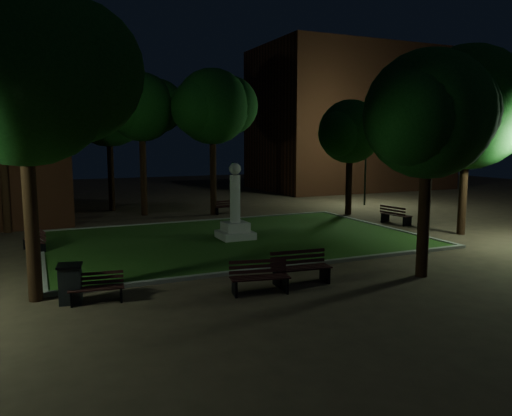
{
  "coord_description": "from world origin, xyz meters",
  "views": [
    {
      "loc": [
        -7.68,
        -17.41,
        4.22
      ],
      "look_at": [
        0.52,
        1.0,
        1.48
      ],
      "focal_mm": 35.0,
      "sensor_mm": 36.0,
      "label": 1
    }
  ],
  "objects": [
    {
      "name": "ground",
      "position": [
        0.0,
        0.0,
        0.0
      ],
      "size": [
        80.0,
        80.0,
        0.0
      ],
      "primitive_type": "plane",
      "color": "#4B3A29"
    },
    {
      "name": "lawn",
      "position": [
        0.0,
        2.0,
        0.04
      ],
      "size": [
        15.0,
        10.0,
        0.08
      ],
      "primitive_type": "cube",
      "color": "#264E16",
      "rests_on": "ground"
    },
    {
      "name": "lawn_kerb",
      "position": [
        0.0,
        2.0,
        0.06
      ],
      "size": [
        15.4,
        10.4,
        0.12
      ],
      "color": "slate",
      "rests_on": "ground"
    },
    {
      "name": "monument",
      "position": [
        0.0,
        2.0,
        0.96
      ],
      "size": [
        1.4,
        1.4,
        3.2
      ],
      "color": "gray",
      "rests_on": "lawn"
    },
    {
      "name": "building_far",
      "position": [
        18.0,
        20.0,
        6.0
      ],
      "size": [
        16.0,
        10.0,
        12.0
      ],
      "primitive_type": "cube",
      "color": "#572A18",
      "rests_on": "ground"
    },
    {
      "name": "tree_west",
      "position": [
        -7.71,
        -3.37,
        5.9
      ],
      "size": [
        5.8,
        4.73,
        8.27
      ],
      "color": "black",
      "rests_on": "ground"
    },
    {
      "name": "tree_north_wl",
      "position": [
        -1.98,
        10.76,
        6.02
      ],
      "size": [
        4.64,
        3.79,
        7.93
      ],
      "color": "black",
      "rests_on": "ground"
    },
    {
      "name": "tree_north_er",
      "position": [
        1.69,
        9.38,
        6.07
      ],
      "size": [
        5.14,
        4.2,
        8.18
      ],
      "color": "black",
      "rests_on": "ground"
    },
    {
      "name": "tree_ne",
      "position": [
        8.78,
        6.33,
        4.69
      ],
      "size": [
        4.38,
        3.58,
        6.49
      ],
      "color": "black",
      "rests_on": "ground"
    },
    {
      "name": "tree_east",
      "position": [
        9.94,
        -0.92,
        5.63
      ],
      "size": [
        6.65,
        5.43,
        8.35
      ],
      "color": "black",
      "rests_on": "ground"
    },
    {
      "name": "tree_se",
      "position": [
        3.31,
        -5.67,
        4.98
      ],
      "size": [
        4.76,
        3.88,
        6.93
      ],
      "color": "black",
      "rests_on": "ground"
    },
    {
      "name": "tree_nw",
      "position": [
        -8.81,
        7.9,
        6.99
      ],
      "size": [
        7.18,
        5.86,
        9.93
      ],
      "color": "black",
      "rests_on": "ground"
    },
    {
      "name": "tree_far_north",
      "position": [
        -3.37,
        13.44,
        6.29
      ],
      "size": [
        6.05,
        4.94,
        8.77
      ],
      "color": "black",
      "rests_on": "ground"
    },
    {
      "name": "lamppost_ne",
      "position": [
        12.04,
        9.35,
        3.21
      ],
      "size": [
        1.18,
        0.28,
        4.61
      ],
      "color": "black",
      "rests_on": "ground"
    },
    {
      "name": "bench_near_left",
      "position": [
        -2.12,
        -5.16,
        0.42
      ],
      "size": [
        1.72,
        0.86,
        0.9
      ],
      "rotation": [
        0.0,
        0.0,
        -0.19
      ],
      "color": "black",
      "rests_on": "ground"
    },
    {
      "name": "bench_near_right",
      "position": [
        -0.62,
        -4.81,
        0.45
      ],
      "size": [
        1.8,
        0.76,
        0.96
      ],
      "rotation": [
        0.0,
        0.0,
        -0.09
      ],
      "color": "black",
      "rests_on": "ground"
    },
    {
      "name": "bench_west_near",
      "position": [
        -6.36,
        -4.15,
        0.36
      ],
      "size": [
        1.45,
        0.64,
        0.77
      ],
      "rotation": [
        0.0,
        0.0,
        -0.11
      ],
      "color": "black",
      "rests_on": "ground"
    },
    {
      "name": "bench_left_side",
      "position": [
        -7.78,
        3.03,
        0.4
      ],
      "size": [
        0.83,
        1.63,
        0.85
      ],
      "rotation": [
        0.0,
        0.0,
        -1.38
      ],
      "color": "black",
      "rests_on": "ground"
    },
    {
      "name": "bench_right_side",
      "position": [
        8.93,
        2.54,
        0.43
      ],
      "size": [
        0.8,
        1.74,
        0.92
      ],
      "rotation": [
        0.0,
        0.0,
        1.71
      ],
      "color": "black",
      "rests_on": "ground"
    },
    {
      "name": "bench_far_side",
      "position": [
        2.33,
        9.34,
        0.38
      ],
      "size": [
        1.53,
        0.78,
        0.8
      ],
      "rotation": [
        0.0,
        0.0,
        3.33
      ],
      "color": "black",
      "rests_on": "ground"
    },
    {
      "name": "trash_bin",
      "position": [
        -6.98,
        -3.95,
        0.52
      ],
      "size": [
        0.7,
        0.7,
        1.03
      ],
      "color": "black",
      "rests_on": "ground"
    }
  ]
}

